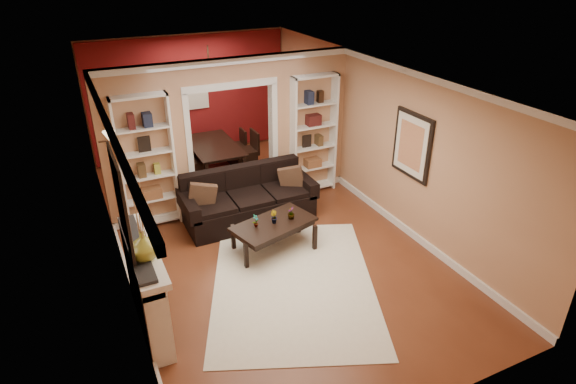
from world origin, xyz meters
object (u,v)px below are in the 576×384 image
bookshelf_right (313,135)px  dining_table (216,158)px  bookshelf_left (147,163)px  fireplace (148,287)px  coffee_table (274,236)px  sofa (249,197)px

bookshelf_right → dining_table: bookshelf_right is taller
bookshelf_left → fireplace: bookshelf_left is taller
coffee_table → bookshelf_left: 2.43m
sofa → fireplace: 2.85m
bookshelf_left → coffee_table: bearing=-46.3°
fireplace → dining_table: (2.21, 4.25, -0.28)m
sofa → fireplace: (-2.08, -1.95, 0.13)m
fireplace → bookshelf_right: bearing=34.8°
sofa → dining_table: (0.13, 2.30, -0.15)m
sofa → dining_table: size_ratio=1.34×
coffee_table → dining_table: size_ratio=0.75×
sofa → dining_table: bearing=86.8°
coffee_table → dining_table: dining_table is taller
sofa → bookshelf_right: bearing=20.4°
bookshelf_left → fireplace: (-0.54, -2.53, -0.57)m
coffee_table → fireplace: bearing=-172.5°
sofa → bookshelf_right: bookshelf_right is taller
coffee_table → bookshelf_right: (1.54, 1.63, 0.91)m
coffee_table → fireplace: 2.31m
bookshelf_left → bookshelf_right: size_ratio=1.00×
sofa → fireplace: size_ratio=1.36×
dining_table → fireplace: bearing=152.5°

